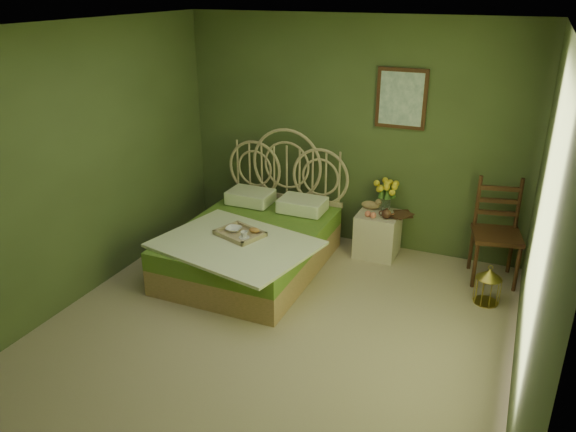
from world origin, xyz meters
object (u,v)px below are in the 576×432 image
at_px(nightstand, 379,226).
at_px(chair, 499,225).
at_px(bed, 253,242).
at_px(birdcage, 488,286).

bearing_deg(nightstand, chair, -1.43).
bearing_deg(bed, nightstand, 35.65).
xyz_separation_m(nightstand, chair, (1.25, -0.03, 0.25)).
relative_size(nightstand, birdcage, 2.55).
bearing_deg(nightstand, birdcage, -26.46).
height_order(nightstand, birdcage, nightstand).
relative_size(nightstand, chair, 0.87).
distance_m(nightstand, chair, 1.28).
height_order(nightstand, chair, chair).
xyz_separation_m(bed, nightstand, (1.17, 0.84, 0.05)).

